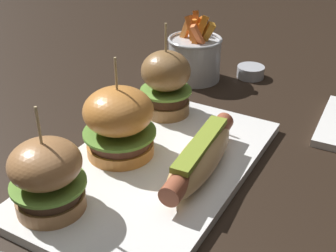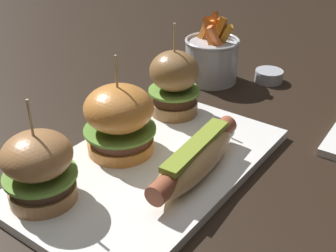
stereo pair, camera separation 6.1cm
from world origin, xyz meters
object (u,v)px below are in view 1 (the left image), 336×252
at_px(fries_bucket, 195,56).
at_px(sauce_ramekin, 250,71).
at_px(slider_right, 166,82).
at_px(platter_main, 154,168).
at_px(slider_left, 47,176).
at_px(slider_center, 118,122).
at_px(hot_dog, 200,156).

height_order(fries_bucket, sauce_ramekin, fries_bucket).
distance_m(slider_right, fries_bucket, 0.18).
bearing_deg(fries_bucket, platter_main, -163.00).
bearing_deg(platter_main, slider_left, 157.08).
distance_m(platter_main, slider_center, 0.08).
bearing_deg(slider_left, fries_bucket, 4.80).
relative_size(slider_left, slider_center, 0.94).
bearing_deg(slider_center, slider_right, 2.04).
xyz_separation_m(platter_main, slider_center, (-0.00, 0.06, 0.06)).
bearing_deg(slider_right, platter_main, -156.44).
bearing_deg(platter_main, slider_center, 92.06).
bearing_deg(slider_center, platter_main, -87.94).
bearing_deg(fries_bucket, slider_center, -172.60).
xyz_separation_m(slider_left, slider_center, (0.14, -0.00, 0.00)).
bearing_deg(slider_right, slider_center, -177.96).
xyz_separation_m(slider_right, fries_bucket, (0.18, 0.04, -0.02)).
height_order(hot_dog, slider_right, slider_right).
xyz_separation_m(slider_center, slider_right, (0.14, 0.00, 0.00)).
relative_size(slider_left, slider_right, 0.89).
relative_size(platter_main, slider_center, 2.69).
relative_size(platter_main, fries_bucket, 2.96).
bearing_deg(fries_bucket, sauce_ramekin, -57.10).
height_order(slider_left, sauce_ramekin, slider_left).
distance_m(slider_center, sauce_ramekin, 0.39).
relative_size(platter_main, slider_left, 2.87).
bearing_deg(sauce_ramekin, slider_right, 166.12).
distance_m(hot_dog, fries_bucket, 0.34).
bearing_deg(slider_right, slider_left, -179.62).
bearing_deg(fries_bucket, slider_left, -175.20).
distance_m(hot_dog, sauce_ramekin, 0.37).
distance_m(hot_dog, slider_center, 0.12).
relative_size(slider_right, fries_bucket, 1.16).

